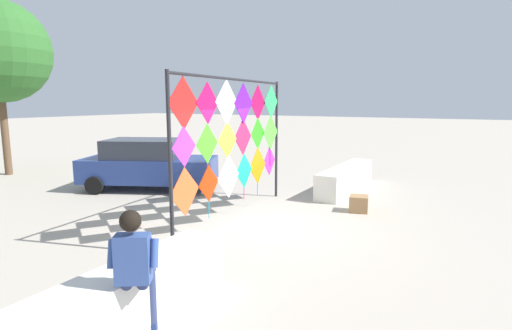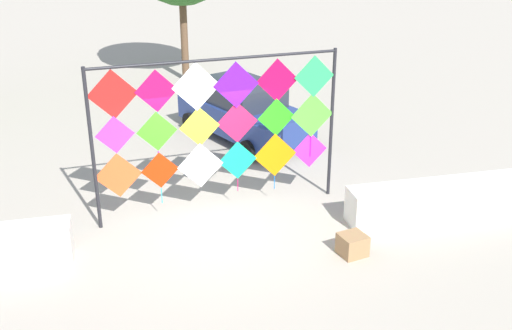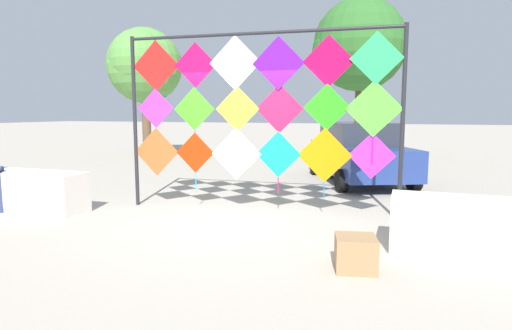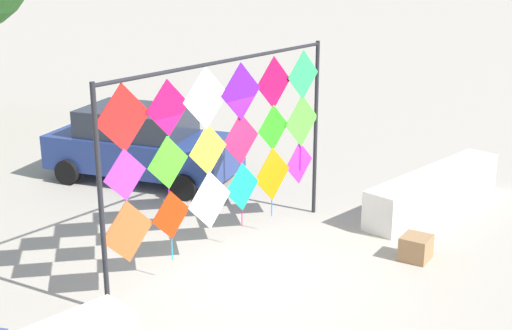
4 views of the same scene
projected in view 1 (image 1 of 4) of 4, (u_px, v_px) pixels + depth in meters
ground at (256, 226)px, 8.65m from camera, size 120.00×120.00×0.00m
plaza_ledge_left at (107, 309)px, 4.50m from camera, size 3.69×0.64×0.72m
plaza_ledge_right at (346, 178)px, 12.12m from camera, size 3.69×0.64×0.72m
kite_display_rack at (236, 134)px, 8.92m from camera, size 4.88×0.47×3.18m
seated_vendor at (136, 264)px, 4.31m from camera, size 0.76×0.68×1.57m
parked_car at (148, 164)px, 12.21m from camera, size 3.16×4.28×1.53m
cardboard_box_large at (359, 204)px, 9.78m from camera, size 0.54×0.52×0.39m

